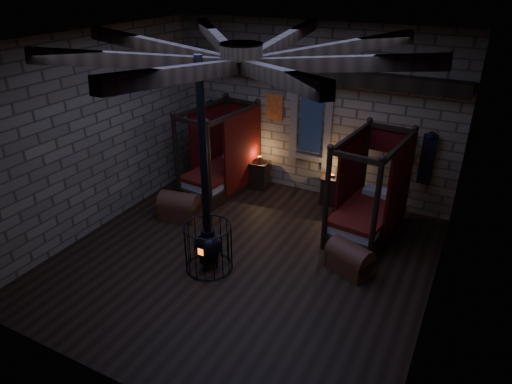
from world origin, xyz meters
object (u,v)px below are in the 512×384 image
at_px(bed_right, 368,211).
at_px(trunk_left, 179,206).
at_px(trunk_right, 349,259).
at_px(bed_left, 222,171).
at_px(stove, 208,242).

distance_m(bed_right, trunk_left, 4.25).
bearing_deg(trunk_left, trunk_right, -13.24).
bearing_deg(bed_left, stove, -56.15).
xyz_separation_m(bed_right, trunk_right, (0.09, -1.53, -0.27)).
bearing_deg(trunk_left, stove, -49.36).
relative_size(bed_left, bed_right, 1.00).
relative_size(bed_left, trunk_left, 2.28).
distance_m(bed_right, trunk_right, 1.55).
xyz_separation_m(trunk_left, stove, (1.68, -1.35, 0.30)).
distance_m(bed_left, trunk_left, 1.73).
relative_size(bed_right, stove, 0.55).
xyz_separation_m(bed_right, trunk_left, (-4.03, -1.33, -0.26)).
xyz_separation_m(trunk_right, stove, (-2.44, -1.15, 0.32)).
bearing_deg(stove, bed_right, 49.19).
bearing_deg(trunk_right, stove, -132.36).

